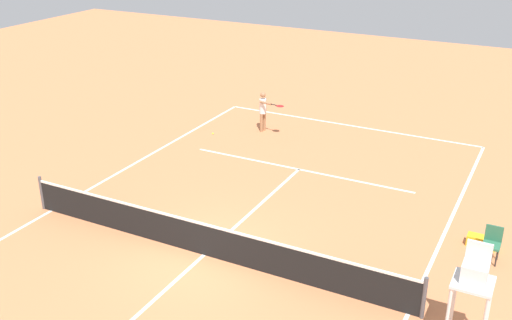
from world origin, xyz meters
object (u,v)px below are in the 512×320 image
object	(u,v)px
equipment_bag	(481,242)
courtside_chair_mid	(492,242)
player_serving	(264,109)
tennis_ball	(213,133)
umpire_chair	(473,281)

from	to	relation	value
equipment_bag	courtside_chair_mid	bearing A→B (deg)	116.21
player_serving	equipment_bag	world-z (taller)	player_serving
tennis_ball	umpire_chair	xyz separation A→B (m)	(-11.22, 8.39, 1.57)
tennis_ball	courtside_chair_mid	world-z (taller)	courtside_chair_mid
courtside_chair_mid	equipment_bag	bearing A→B (deg)	-63.79
courtside_chair_mid	equipment_bag	xyz separation A→B (m)	(0.30, -0.61, -0.38)
tennis_ball	equipment_bag	size ratio (longest dim) A/B	0.09
player_serving	courtside_chair_mid	world-z (taller)	player_serving
tennis_ball	umpire_chair	world-z (taller)	umpire_chair
player_serving	tennis_ball	xyz separation A→B (m)	(1.66, 1.26, -0.94)
tennis_ball	courtside_chair_mid	xyz separation A→B (m)	(-11.24, 4.67, 0.50)
tennis_ball	equipment_bag	bearing A→B (deg)	159.63
courtside_chair_mid	equipment_bag	size ratio (longest dim) A/B	1.25
umpire_chair	courtside_chair_mid	world-z (taller)	umpire_chair
player_serving	equipment_bag	size ratio (longest dim) A/B	2.16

